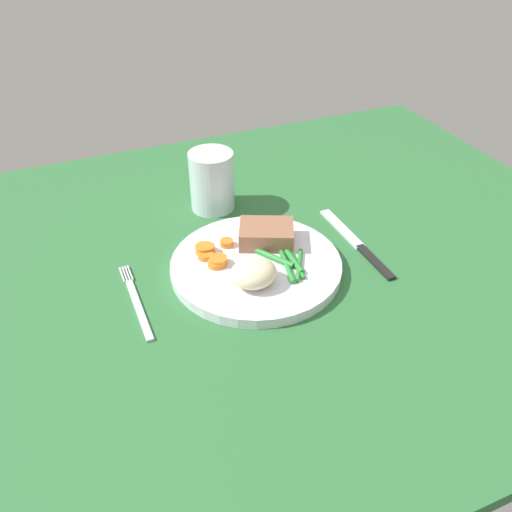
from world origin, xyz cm
name	(u,v)px	position (x,y,z in cm)	size (l,w,h in cm)	color
dining_table	(245,265)	(0.00, 0.00, 1.00)	(120.00, 90.00, 2.00)	#2D6B38
dinner_plate	(256,266)	(0.60, -2.86, 2.80)	(25.38, 25.38, 1.60)	white
meat_portion	(266,234)	(4.03, 1.14, 5.07)	(8.23, 6.20, 2.93)	#936047
mashed_potatoes	(254,273)	(-1.68, -7.43, 5.42)	(6.57, 5.85, 3.64)	beige
carrot_slices	(211,253)	(-5.02, 0.92, 4.16)	(6.17, 6.42, 1.29)	orange
green_beans	(288,262)	(4.72, -5.32, 3.99)	(6.89, 9.34, 0.88)	#2D8C38
fork	(136,301)	(-17.56, -3.12, 2.20)	(1.44, 16.60, 0.40)	silver
knife	(357,244)	(17.94, -3.15, 2.20)	(1.70, 20.50, 0.64)	black
water_glass	(212,185)	(0.69, 16.78, 6.38)	(7.62, 7.62, 10.32)	silver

